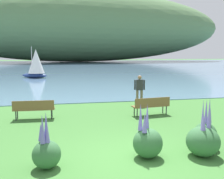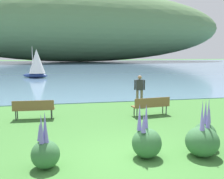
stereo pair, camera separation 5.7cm
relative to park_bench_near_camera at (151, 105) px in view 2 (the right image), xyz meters
The scene contains 11 objects.
ground_plane 5.13m from the park_bench_near_camera, 116.76° to the right, with size 200.00×200.00×0.00m, color #3D7533.
bay_water 43.63m from the park_bench_near_camera, 93.02° to the left, with size 180.00×80.00×0.04m, color #5B7F9E.
distant_hillside 72.19m from the park_bench_near_camera, 89.04° to the left, with size 93.74×28.00×21.71m, color #567A4C.
park_bench_near_camera is the anchor object (origin of this frame).
park_bench_further_along 5.40m from the park_bench_near_camera, behind, with size 1.82×0.55×0.88m.
person_at_shoreline 2.37m from the park_bench_near_camera, 86.71° to the left, with size 0.60×0.29×1.71m.
echium_bush_closest_to_camera 6.68m from the park_bench_near_camera, 133.35° to the right, with size 0.74×0.74×1.48m.
echium_bush_beside_closest 5.04m from the park_bench_near_camera, 110.99° to the right, with size 0.84×0.84×1.57m.
echium_bush_mid_cluster 4.37m from the park_bench_near_camera, 87.39° to the right, with size 0.73×0.73×1.55m.
echium_bush_far_cluster 4.91m from the park_bench_near_camera, 92.27° to the right, with size 0.96×0.96×1.72m.
sailboat_nearest_to_shore 20.90m from the park_bench_near_camera, 109.45° to the left, with size 3.16×2.41×3.61m.
Camera 2 is at (-1.82, -6.89, 2.98)m, focal length 41.57 mm.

